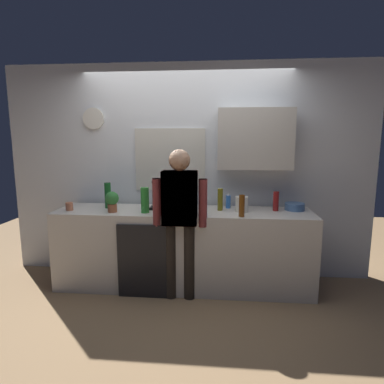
{
  "coord_description": "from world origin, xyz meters",
  "views": [
    {
      "loc": [
        0.42,
        -3.23,
        1.7
      ],
      "look_at": [
        0.11,
        0.25,
        1.12
      ],
      "focal_mm": 29.98,
      "sensor_mm": 36.0,
      "label": 1
    }
  ],
  "objects_px": {
    "bottle_clear_soda": "(145,200)",
    "bottle_amber_beer": "(242,206)",
    "bottle_red_vinegar": "(276,201)",
    "person_at_sink": "(180,212)",
    "coffee_maker": "(160,196)",
    "bottle_green_wine": "(108,195)",
    "dish_soap": "(228,201)",
    "mixing_bowl": "(295,207)",
    "bottle_dark_sauce": "(184,206)",
    "person_guest": "(180,212)",
    "storage_canister": "(242,204)",
    "cup_terracotta_mug": "(69,206)",
    "potted_plant": "(112,200)",
    "bottle_olive_oil": "(220,199)"
  },
  "relations": [
    {
      "from": "bottle_clear_soda",
      "to": "bottle_amber_beer",
      "type": "xyz_separation_m",
      "value": [
        1.05,
        -0.09,
        -0.02
      ]
    },
    {
      "from": "bottle_red_vinegar",
      "to": "person_at_sink",
      "type": "bearing_deg",
      "value": -159.97
    },
    {
      "from": "coffee_maker",
      "to": "bottle_green_wine",
      "type": "distance_m",
      "value": 0.61
    },
    {
      "from": "bottle_red_vinegar",
      "to": "dish_soap",
      "type": "xyz_separation_m",
      "value": [
        -0.53,
        0.1,
        -0.03
      ]
    },
    {
      "from": "bottle_clear_soda",
      "to": "mixing_bowl",
      "type": "relative_size",
      "value": 1.27
    },
    {
      "from": "bottle_dark_sauce",
      "to": "person_guest",
      "type": "relative_size",
      "value": 0.11
    },
    {
      "from": "mixing_bowl",
      "to": "person_guest",
      "type": "xyz_separation_m",
      "value": [
        -1.26,
        -0.44,
        0.01
      ]
    },
    {
      "from": "mixing_bowl",
      "to": "person_guest",
      "type": "distance_m",
      "value": 1.34
    },
    {
      "from": "coffee_maker",
      "to": "storage_canister",
      "type": "distance_m",
      "value": 0.95
    },
    {
      "from": "bottle_amber_beer",
      "to": "mixing_bowl",
      "type": "xyz_separation_m",
      "value": [
        0.62,
        0.37,
        -0.08
      ]
    },
    {
      "from": "bottle_amber_beer",
      "to": "cup_terracotta_mug",
      "type": "height_order",
      "value": "bottle_amber_beer"
    },
    {
      "from": "bottle_amber_beer",
      "to": "potted_plant",
      "type": "distance_m",
      "value": 1.42
    },
    {
      "from": "mixing_bowl",
      "to": "bottle_red_vinegar",
      "type": "bearing_deg",
      "value": -165.82
    },
    {
      "from": "bottle_green_wine",
      "to": "person_guest",
      "type": "bearing_deg",
      "value": -21.75
    },
    {
      "from": "bottle_red_vinegar",
      "to": "bottle_amber_beer",
      "type": "xyz_separation_m",
      "value": [
        -0.4,
        -0.32,
        0.01
      ]
    },
    {
      "from": "bottle_olive_oil",
      "to": "cup_terracotta_mug",
      "type": "bearing_deg",
      "value": -174.64
    },
    {
      "from": "bottle_red_vinegar",
      "to": "person_guest",
      "type": "xyz_separation_m",
      "value": [
        -1.04,
        -0.38,
        -0.06
      ]
    },
    {
      "from": "bottle_clear_soda",
      "to": "person_at_sink",
      "type": "distance_m",
      "value": 0.44
    },
    {
      "from": "bottle_clear_soda",
      "to": "bottle_olive_oil",
      "type": "xyz_separation_m",
      "value": [
        0.82,
        0.19,
        -0.02
      ]
    },
    {
      "from": "bottle_olive_oil",
      "to": "potted_plant",
      "type": "distance_m",
      "value": 1.21
    },
    {
      "from": "bottle_green_wine",
      "to": "bottle_amber_beer",
      "type": "height_order",
      "value": "bottle_green_wine"
    },
    {
      "from": "person_guest",
      "to": "bottle_olive_oil",
      "type": "bearing_deg",
      "value": -147.84
    },
    {
      "from": "bottle_red_vinegar",
      "to": "person_at_sink",
      "type": "xyz_separation_m",
      "value": [
        -1.04,
        -0.38,
        -0.06
      ]
    },
    {
      "from": "potted_plant",
      "to": "bottle_dark_sauce",
      "type": "bearing_deg",
      "value": -1.37
    },
    {
      "from": "dish_soap",
      "to": "storage_canister",
      "type": "distance_m",
      "value": 0.23
    },
    {
      "from": "potted_plant",
      "to": "dish_soap",
      "type": "relative_size",
      "value": 1.28
    },
    {
      "from": "dish_soap",
      "to": "mixing_bowl",
      "type": "bearing_deg",
      "value": -3.27
    },
    {
      "from": "coffee_maker",
      "to": "bottle_olive_oil",
      "type": "relative_size",
      "value": 1.32
    },
    {
      "from": "potted_plant",
      "to": "storage_canister",
      "type": "relative_size",
      "value": 1.35
    },
    {
      "from": "bottle_olive_oil",
      "to": "cup_terracotta_mug",
      "type": "relative_size",
      "value": 2.72
    },
    {
      "from": "coffee_maker",
      "to": "cup_terracotta_mug",
      "type": "height_order",
      "value": "coffee_maker"
    },
    {
      "from": "bottle_dark_sauce",
      "to": "storage_canister",
      "type": "bearing_deg",
      "value": 14.97
    },
    {
      "from": "cup_terracotta_mug",
      "to": "mixing_bowl",
      "type": "xyz_separation_m",
      "value": [
        2.55,
        0.25,
        -0.01
      ]
    },
    {
      "from": "bottle_olive_oil",
      "to": "person_guest",
      "type": "relative_size",
      "value": 0.16
    },
    {
      "from": "coffee_maker",
      "to": "dish_soap",
      "type": "bearing_deg",
      "value": 5.93
    },
    {
      "from": "bottle_amber_beer",
      "to": "mixing_bowl",
      "type": "height_order",
      "value": "bottle_amber_beer"
    },
    {
      "from": "mixing_bowl",
      "to": "potted_plant",
      "type": "height_order",
      "value": "potted_plant"
    },
    {
      "from": "bottle_amber_beer",
      "to": "dish_soap",
      "type": "relative_size",
      "value": 1.28
    },
    {
      "from": "bottle_amber_beer",
      "to": "potted_plant",
      "type": "bearing_deg",
      "value": 176.49
    },
    {
      "from": "coffee_maker",
      "to": "bottle_clear_soda",
      "type": "relative_size",
      "value": 1.18
    },
    {
      "from": "bottle_dark_sauce",
      "to": "cup_terracotta_mug",
      "type": "relative_size",
      "value": 1.96
    },
    {
      "from": "bottle_dark_sauce",
      "to": "cup_terracotta_mug",
      "type": "bearing_deg",
      "value": 177.55
    },
    {
      "from": "bottle_green_wine",
      "to": "storage_canister",
      "type": "height_order",
      "value": "bottle_green_wine"
    },
    {
      "from": "bottle_red_vinegar",
      "to": "cup_terracotta_mug",
      "type": "distance_m",
      "value": 2.34
    },
    {
      "from": "person_guest",
      "to": "cup_terracotta_mug",
      "type": "bearing_deg",
      "value": -15.94
    },
    {
      "from": "bottle_red_vinegar",
      "to": "dish_soap",
      "type": "bearing_deg",
      "value": 169.43
    },
    {
      "from": "bottle_olive_oil",
      "to": "storage_canister",
      "type": "bearing_deg",
      "value": -11.66
    },
    {
      "from": "cup_terracotta_mug",
      "to": "mixing_bowl",
      "type": "relative_size",
      "value": 0.42
    },
    {
      "from": "bottle_clear_soda",
      "to": "person_guest",
      "type": "bearing_deg",
      "value": -20.77
    },
    {
      "from": "coffee_maker",
      "to": "bottle_red_vinegar",
      "type": "xyz_separation_m",
      "value": [
        1.33,
        -0.02,
        -0.04
      ]
    }
  ]
}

